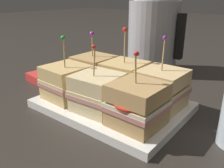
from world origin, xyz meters
The scene contains 10 objects.
ground_plane centered at (0.00, 0.00, 0.00)m, with size 6.00×6.00×0.00m, color #2D2823.
serving_platter centered at (0.00, 0.00, 0.01)m, with size 0.33×0.23×0.02m.
sandwich_front_left centered at (-0.10, -0.05, 0.06)m, with size 0.10×0.10×0.15m.
sandwich_front_center centered at (0.00, -0.05, 0.06)m, with size 0.10×0.10×0.14m.
sandwich_front_right centered at (0.10, -0.05, 0.06)m, with size 0.10×0.10×0.14m.
sandwich_back_left centered at (-0.10, 0.05, 0.06)m, with size 0.10×0.10×0.15m.
sandwich_back_center centered at (0.00, 0.05, 0.06)m, with size 0.10×0.10×0.16m.
sandwich_back_right centered at (0.10, 0.05, 0.06)m, with size 0.10×0.10×0.15m.
kettle_steel centered at (-0.07, 0.31, 0.12)m, with size 0.19×0.16×0.26m.
napkin_stack centered at (-0.26, 0.04, 0.01)m, with size 0.14×0.14×0.02m.
Camera 1 is at (0.31, -0.39, 0.25)m, focal length 38.00 mm.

